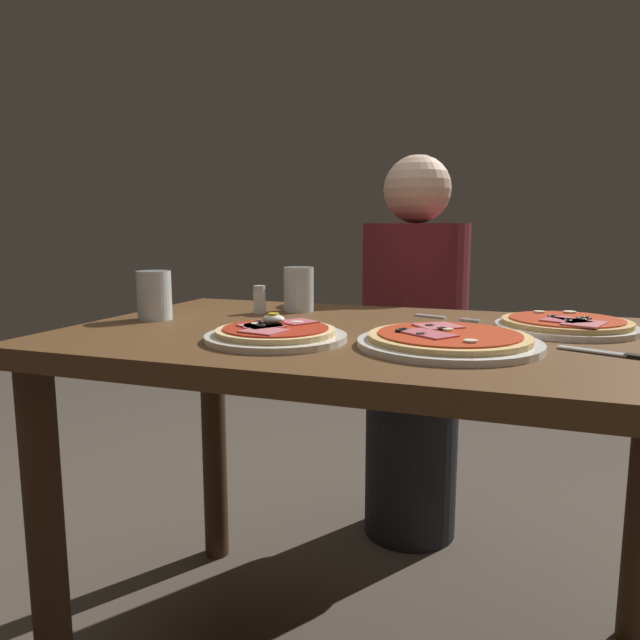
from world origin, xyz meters
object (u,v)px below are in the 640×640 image
at_px(diner_person, 413,361).
at_px(water_glass_near, 154,298).
at_px(water_glass_far, 299,292).
at_px(knife, 629,356).
at_px(pizza_across_left, 566,325).
at_px(dining_table, 373,392).
at_px(salt_shaker, 259,300).
at_px(pizza_foreground, 276,334).
at_px(pizza_across_right, 449,340).
at_px(fork, 442,318).

bearing_deg(diner_person, water_glass_near, 54.88).
xyz_separation_m(water_glass_far, knife, (0.70, -0.32, -0.04)).
distance_m(pizza_across_left, water_glass_near, 0.88).
bearing_deg(dining_table, knife, -12.14).
xyz_separation_m(salt_shaker, diner_person, (0.29, 0.49, -0.23)).
xyz_separation_m(dining_table, salt_shaker, (-0.33, 0.16, 0.16)).
xyz_separation_m(dining_table, pizza_foreground, (-0.15, -0.15, 0.14)).
relative_size(pizza_across_left, salt_shaker, 4.10).
bearing_deg(water_glass_far, pizza_across_right, -38.86).
height_order(knife, diner_person, diner_person).
height_order(dining_table, pizza_across_right, pizza_across_right).
xyz_separation_m(fork, salt_shaker, (-0.43, -0.06, 0.03)).
distance_m(pizza_across_left, water_glass_far, 0.62).
bearing_deg(diner_person, water_glass_far, 63.58).
xyz_separation_m(dining_table, water_glass_near, (-0.51, -0.01, 0.17)).
bearing_deg(dining_table, pizza_across_left, 21.24).
relative_size(water_glass_near, diner_person, 0.09).
height_order(pizza_across_right, diner_person, diner_person).
xyz_separation_m(pizza_foreground, water_glass_far, (-0.10, 0.38, 0.03)).
xyz_separation_m(pizza_across_left, salt_shaker, (-0.69, 0.02, 0.02)).
height_order(fork, diner_person, diner_person).
distance_m(pizza_across_right, water_glass_near, 0.67).
bearing_deg(pizza_across_right, fork, 100.21).
xyz_separation_m(water_glass_far, fork, (0.35, -0.01, -0.04)).
bearing_deg(pizza_foreground, knife, 5.64).
bearing_deg(pizza_across_right, pizza_across_left, 51.14).
relative_size(pizza_across_left, fork, 1.78).
relative_size(water_glass_near, knife, 0.58).
height_order(pizza_across_left, water_glass_far, water_glass_far).
relative_size(dining_table, pizza_across_right, 3.88).
bearing_deg(fork, knife, -42.48).
bearing_deg(diner_person, knife, 123.09).
relative_size(pizza_foreground, salt_shaker, 3.90).
xyz_separation_m(pizza_across_right, diner_person, (-0.20, 0.76, -0.21)).
xyz_separation_m(pizza_across_right, salt_shaker, (-0.49, 0.27, 0.02)).
xyz_separation_m(pizza_across_left, diner_person, (-0.40, 0.51, -0.21)).
height_order(salt_shaker, diner_person, diner_person).
relative_size(water_glass_near, water_glass_far, 1.01).
bearing_deg(diner_person, pizza_across_left, 128.30).
relative_size(pizza_across_left, water_glass_far, 2.52).
distance_m(fork, diner_person, 0.50).
bearing_deg(salt_shaker, diner_person, 59.73).
distance_m(dining_table, knife, 0.47).
bearing_deg(water_glass_near, fork, 20.76).
bearing_deg(salt_shaker, knife, -18.15).
relative_size(knife, salt_shaker, 2.80).
relative_size(dining_table, pizza_foreground, 4.72).
distance_m(pizza_foreground, salt_shaker, 0.36).
bearing_deg(pizza_across_left, water_glass_near, -169.98).
xyz_separation_m(water_glass_far, diner_person, (0.21, 0.42, -0.25)).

